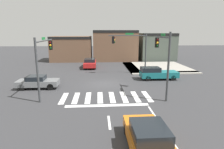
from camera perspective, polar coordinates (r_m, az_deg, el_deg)
The scene contains 13 objects.
ground_plane at distance 22.12m, azimuth -2.23°, elevation -2.86°, with size 120.00×120.00×0.00m, color #353538.
crosswalk_near at distance 17.82m, azimuth -1.75°, elevation -6.69°, with size 8.10×3.08×0.01m.
lane_markings at distance 11.64m, azimuth 5.72°, elevation -17.80°, with size 6.80×18.75×0.01m.
bike_detector_marking at distance 13.67m, azimuth 5.83°, elevation -12.96°, with size 1.09×1.09×0.01m.
curb_corner_northeast at distance 32.59m, azimuth 12.31°, elevation 2.01°, with size 10.00×10.60×0.15m.
storefront_row at distance 40.33m, azimuth 0.80°, elevation 8.18°, with size 25.08×5.76×6.10m.
traffic_signal_northeast at distance 26.81m, azimuth 5.76°, elevation 8.45°, with size 5.22×0.32×5.67m.
traffic_signal_southeast at distance 18.03m, azimuth 14.78°, elevation 6.09°, with size 0.32×4.10×5.85m.
traffic_signal_southwest at distance 19.04m, azimuth -19.36°, elevation 5.61°, with size 0.32×5.77×5.41m.
car_red at distance 32.23m, azimuth -6.49°, elevation 3.38°, with size 1.94×4.66×1.51m.
car_orange at distance 10.33m, azimuth 10.41°, elevation -17.49°, with size 1.90×4.28×1.48m.
car_teal at distance 24.81m, azimuth 13.02°, elevation 0.38°, with size 4.60×1.81×1.54m.
car_gray at distance 21.83m, azimuth -21.02°, elevation -2.04°, with size 4.22×1.76×1.35m.
Camera 1 is at (-0.66, -21.31, 5.88)m, focal length 31.11 mm.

